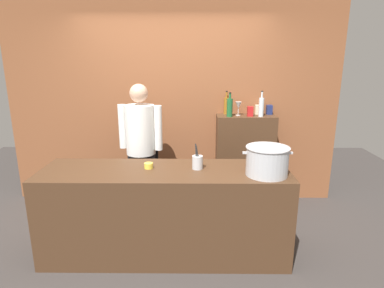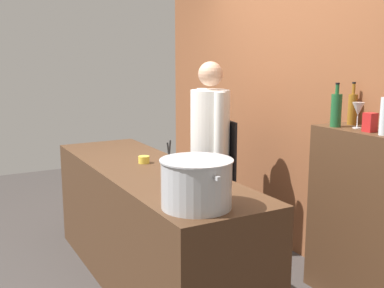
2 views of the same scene
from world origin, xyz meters
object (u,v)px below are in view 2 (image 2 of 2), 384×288
butter_jar (144,160)px  wine_glass_tall (358,110)px  spice_tin_red (370,122)px  stockpot_large (196,183)px  wine_bottle_amber (352,108)px  wine_bottle_green (336,110)px  utensil_crock (171,167)px  chef (211,143)px

butter_jar → wine_glass_tall: 1.59m
spice_tin_red → stockpot_large: bearing=-91.8°
wine_bottle_amber → wine_bottle_green: size_ratio=0.99×
stockpot_large → utensil_crock: stockpot_large is taller
chef → wine_glass_tall: 1.33m
wine_bottle_amber → wine_bottle_green: bearing=-82.4°
wine_bottle_amber → wine_bottle_green: 0.19m
wine_bottle_green → spice_tin_red: 0.27m
butter_jar → spice_tin_red: bearing=43.8°
chef → wine_bottle_green: bearing=-150.4°
wine_bottle_green → wine_glass_tall: (0.12, 0.08, 0.01)m
utensil_crock → butter_jar: utensil_crock is taller
chef → butter_jar: size_ratio=19.36×
wine_bottle_amber → stockpot_large: bearing=-80.1°
utensil_crock → chef: bearing=132.9°
wine_bottle_green → chef: bearing=-161.3°
wine_glass_tall → spice_tin_red: bearing=-17.7°
stockpot_large → butter_jar: (-1.11, 0.17, -0.11)m
chef → stockpot_large: (1.30, -0.87, 0.07)m
utensil_crock → wine_bottle_green: size_ratio=0.82×
wine_glass_tall → stockpot_large: bearing=-85.5°
chef → utensil_crock: size_ratio=6.61×
butter_jar → wine_bottle_amber: 1.58m
wine_bottle_amber → utensil_crock: bearing=-107.0°
utensil_crock → butter_jar: (-0.48, 0.01, -0.04)m
stockpot_large → butter_jar: bearing=171.5°
butter_jar → wine_bottle_green: bearing=50.3°
wine_bottle_green → wine_bottle_amber: bearing=97.6°
utensil_crock → wine_bottle_green: wine_bottle_green is taller
stockpot_large → spice_tin_red: 1.30m
chef → wine_glass_tall: size_ratio=9.37×
wine_bottle_green → spice_tin_red: size_ratio=2.46×
butter_jar → wine_glass_tall: (1.01, 1.15, 0.42)m
chef → butter_jar: bearing=115.8°
wine_bottle_amber → butter_jar: bearing=-124.5°
stockpot_large → utensil_crock: bearing=165.9°
chef → wine_bottle_green: size_ratio=5.43×
utensil_crock → wine_bottle_green: bearing=69.1°
utensil_crock → wine_glass_tall: bearing=65.4°
stockpot_large → spice_tin_red: spice_tin_red is taller
stockpot_large → utensil_crock: size_ratio=1.81×
chef → utensil_crock: chef is taller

